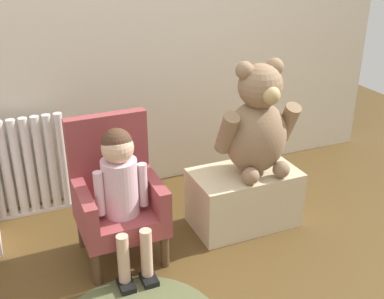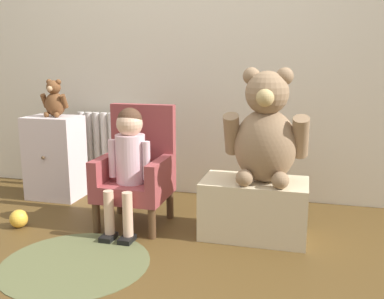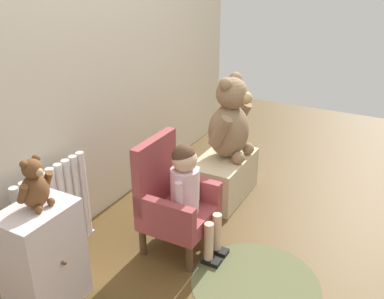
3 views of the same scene
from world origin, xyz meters
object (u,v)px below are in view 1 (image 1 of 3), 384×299
large_teddy_bear (257,125)px  radiator (18,169)px  child_figure (121,181)px  low_bench (244,198)px  child_armchair (116,195)px

large_teddy_bear → radiator: bearing=153.4°
radiator → large_teddy_bear: large_teddy_bear is taller
child_figure → large_teddy_bear: (0.76, 0.07, 0.13)m
low_bench → radiator: bearing=152.9°
child_figure → radiator: bearing=122.2°
child_armchair → child_figure: bearing=-90.0°
child_figure → low_bench: child_figure is taller
child_figure → large_teddy_bear: large_teddy_bear is taller
radiator → child_armchair: bearing=-52.7°
child_armchair → large_teddy_bear: (0.76, -0.04, 0.27)m
large_teddy_bear → child_figure: bearing=-174.6°
radiator → child_figure: child_figure is taller
large_teddy_bear → low_bench: bearing=163.8°
child_figure → low_bench: bearing=7.0°
child_armchair → large_teddy_bear: large_teddy_bear is taller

